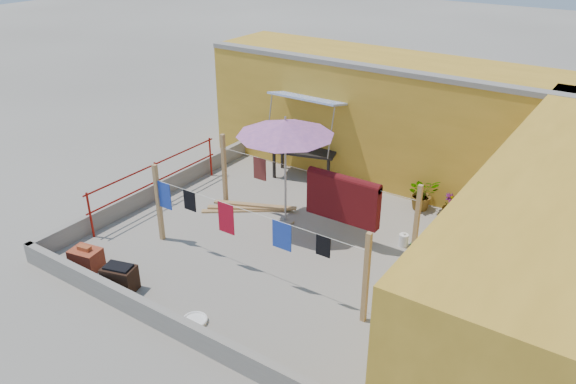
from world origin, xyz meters
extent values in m
plane|color=#9E998E|center=(0.00, 0.00, 0.00)|extent=(80.00, 80.00, 0.00)
cube|color=gold|center=(0.50, 4.70, 1.60)|extent=(11.00, 2.40, 3.20)
cube|color=gray|center=(0.50, 3.65, 3.15)|extent=(11.00, 0.35, 0.12)
cube|color=#2D51B2|center=(-1.60, 3.15, 2.25)|extent=(2.00, 0.79, 0.22)
cylinder|color=gray|center=(-2.55, 2.78, 1.60)|extent=(0.03, 0.30, 1.28)
cylinder|color=gray|center=(-0.65, 2.78, 1.60)|extent=(0.03, 0.30, 1.28)
cube|color=gold|center=(5.20, 0.00, 1.60)|extent=(2.40, 9.00, 3.20)
cube|color=gray|center=(0.00, -3.58, 0.22)|extent=(8.30, 0.16, 0.44)
cube|color=gray|center=(-4.08, 0.00, 0.22)|extent=(0.16, 7.30, 0.44)
cylinder|color=maroon|center=(-3.85, -2.20, 0.55)|extent=(0.05, 0.05, 1.10)
cylinder|color=maroon|center=(-3.85, -0.20, 0.55)|extent=(0.05, 0.05, 1.10)
cylinder|color=maroon|center=(-3.85, 1.80, 0.55)|extent=(0.05, 0.05, 1.10)
cylinder|color=maroon|center=(-3.85, -0.20, 1.05)|extent=(0.04, 4.20, 0.04)
cylinder|color=maroon|center=(-3.85, -0.20, 0.60)|extent=(0.04, 4.20, 0.04)
cube|color=tan|center=(-2.50, -1.40, 0.90)|extent=(0.09, 0.09, 1.80)
cube|color=tan|center=(2.50, -1.40, 0.90)|extent=(0.09, 0.09, 1.80)
cube|color=tan|center=(2.50, 0.80, 0.90)|extent=(0.09, 0.09, 1.80)
cube|color=tan|center=(-2.50, 0.80, 0.90)|extent=(0.09, 0.09, 1.80)
cylinder|color=silver|center=(0.00, -1.40, 1.45)|extent=(5.00, 0.01, 0.01)
cylinder|color=silver|center=(0.00, 0.80, 1.45)|extent=(5.00, 0.01, 0.01)
cube|color=#4C0C10|center=(0.82, 0.80, 1.00)|extent=(1.70, 0.22, 0.99)
cube|color=black|center=(0.90, 0.80, 1.18)|extent=(0.35, 0.02, 0.54)
cube|color=maroon|center=(-1.41, 0.80, 1.17)|extent=(0.35, 0.02, 0.55)
cube|color=#203EB0|center=(-2.30, -1.40, 1.14)|extent=(0.37, 0.02, 0.61)
cube|color=black|center=(-1.56, -1.40, 1.23)|extent=(0.31, 0.02, 0.44)
cube|color=#AC0D22|center=(-0.60, -1.40, 1.12)|extent=(0.38, 0.02, 0.66)
cube|color=#203EB0|center=(0.74, -1.40, 1.17)|extent=(0.42, 0.02, 0.57)
cube|color=black|center=(1.63, -1.40, 1.25)|extent=(0.29, 0.02, 0.41)
cylinder|color=gray|center=(-0.64, 0.75, 0.03)|extent=(0.39, 0.39, 0.06)
cylinder|color=gray|center=(-0.64, 0.75, 1.25)|extent=(0.05, 0.05, 2.49)
cone|color=#C268A3|center=(-0.64, 0.75, 2.36)|extent=(2.59, 2.59, 0.35)
cylinder|color=gray|center=(-0.64, 0.75, 2.56)|extent=(0.04, 0.04, 0.11)
cube|color=black|center=(-1.69, 3.20, 0.78)|extent=(1.91, 1.32, 0.07)
cube|color=black|center=(-2.32, 2.65, 0.38)|extent=(0.07, 0.07, 0.76)
cube|color=black|center=(-2.52, 3.32, 0.38)|extent=(0.07, 0.07, 0.76)
cube|color=black|center=(-0.86, 3.08, 0.38)|extent=(0.07, 0.07, 0.76)
cube|color=black|center=(-1.05, 3.75, 0.38)|extent=(0.07, 0.07, 0.76)
cube|color=#AA3A27|center=(-2.93, -3.09, 0.22)|extent=(0.67, 0.54, 0.43)
cube|color=#AB5428|center=(-2.93, -3.09, 0.48)|extent=(0.29, 0.18, 0.09)
cube|color=tan|center=(-1.80, 0.64, 0.02)|extent=(1.73, 1.34, 0.04)
cube|color=tan|center=(-1.72, 0.76, 0.07)|extent=(1.82, 1.20, 0.04)
cube|color=tan|center=(-1.64, 0.88, 0.11)|extent=(1.94, 0.95, 0.04)
cube|color=black|center=(-1.78, -3.20, 0.25)|extent=(0.70, 0.56, 0.51)
cube|color=black|center=(-1.78, -3.20, 0.53)|extent=(0.57, 0.43, 0.04)
cylinder|color=white|center=(0.06, -3.13, 0.03)|extent=(0.43, 0.43, 0.06)
torus|color=white|center=(0.06, -3.13, 0.06)|extent=(0.46, 0.46, 0.05)
cylinder|color=white|center=(3.70, 1.79, 0.14)|extent=(0.20, 0.20, 0.28)
cylinder|color=white|center=(3.70, 1.79, 0.29)|extent=(0.06, 0.06, 0.05)
cylinder|color=white|center=(2.06, 1.34, 0.14)|extent=(0.21, 0.21, 0.28)
cylinder|color=white|center=(2.06, 1.34, 0.30)|extent=(0.06, 0.06, 0.05)
torus|color=#186D26|center=(2.40, 1.53, 0.02)|extent=(0.46, 0.46, 0.03)
torus|color=#186D26|center=(2.40, 1.53, 0.05)|extent=(0.39, 0.39, 0.03)
imported|color=#225D1A|center=(1.72, 3.20, 0.42)|extent=(0.99, 0.99, 0.83)
imported|color=#225D1A|center=(2.42, 3.16, 0.30)|extent=(0.40, 0.40, 0.59)
imported|color=#225D1A|center=(3.70, 1.01, 0.45)|extent=(0.56, 0.49, 0.89)
imported|color=#225D1A|center=(3.70, 0.39, 0.37)|extent=(0.41, 0.47, 0.73)
imported|color=#225D1A|center=(3.60, -1.26, 0.32)|extent=(0.59, 0.65, 0.64)
camera|label=1|loc=(5.86, -8.74, 6.49)|focal=35.00mm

